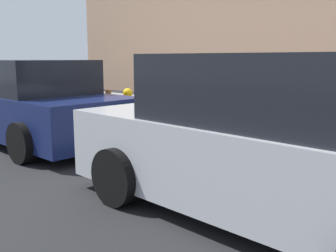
% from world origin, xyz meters
% --- Properties ---
extents(ground_plane, '(40.00, 40.00, 0.00)m').
position_xyz_m(ground_plane, '(0.00, 0.00, 0.00)').
color(ground_plane, black).
extents(sidewalk_curb, '(18.00, 5.00, 0.14)m').
position_xyz_m(sidewalk_curb, '(0.00, -2.50, 0.07)').
color(sidewalk_curb, gray).
rests_on(sidewalk_curb, ground_plane).
extents(suitcase_silver_0, '(0.51, 0.25, 0.97)m').
position_xyz_m(suitcase_silver_0, '(-3.05, -0.46, 0.48)').
color(suitcase_silver_0, '#9EA0A8').
rests_on(suitcase_silver_0, sidewalk_curb).
extents(suitcase_black_1, '(0.36, 0.22, 0.83)m').
position_xyz_m(suitcase_black_1, '(-2.49, -0.53, 0.41)').
color(suitcase_black_1, black).
rests_on(suitcase_black_1, sidewalk_curb).
extents(suitcase_teal_2, '(0.36, 0.22, 0.62)m').
position_xyz_m(suitcase_teal_2, '(-2.01, -0.54, 0.42)').
color(suitcase_teal_2, '#0F606B').
rests_on(suitcase_teal_2, sidewalk_curb).
extents(suitcase_maroon_3, '(0.45, 0.24, 0.92)m').
position_xyz_m(suitcase_maroon_3, '(-1.48, -0.44, 0.48)').
color(suitcase_maroon_3, maroon).
rests_on(suitcase_maroon_3, sidewalk_curb).
extents(suitcase_red_4, '(0.42, 0.23, 0.99)m').
position_xyz_m(suitcase_red_4, '(-0.92, -0.49, 0.51)').
color(suitcase_red_4, red).
rests_on(suitcase_red_4, sidewalk_curb).
extents(suitcase_olive_5, '(0.41, 0.26, 0.63)m').
position_xyz_m(suitcase_olive_5, '(-0.38, -0.55, 0.43)').
color(suitcase_olive_5, '#59601E').
rests_on(suitcase_olive_5, sidewalk_curb).
extents(suitcase_navy_6, '(0.38, 0.21, 0.99)m').
position_xyz_m(suitcase_navy_6, '(0.14, -0.42, 0.51)').
color(suitcase_navy_6, navy).
rests_on(suitcase_navy_6, sidewalk_curb).
extents(fire_hydrant, '(0.39, 0.21, 0.78)m').
position_xyz_m(fire_hydrant, '(1.02, -0.49, 0.55)').
color(fire_hydrant, '#D89E0C').
rests_on(fire_hydrant, sidewalk_curb).
extents(bollard_post, '(0.14, 0.14, 0.73)m').
position_xyz_m(bollard_post, '(1.55, -0.34, 0.50)').
color(bollard_post, brown).
rests_on(bollard_post, sidewalk_curb).
extents(parked_car_silver_0, '(4.37, 2.10, 1.63)m').
position_xyz_m(parked_car_silver_0, '(-3.82, 1.64, 0.76)').
color(parked_car_silver_0, '#B2B5BA').
rests_on(parked_car_silver_0, ground_plane).
extents(parked_car_navy_1, '(4.48, 2.14, 1.55)m').
position_xyz_m(parked_car_navy_1, '(1.31, 1.64, 0.73)').
color(parked_car_navy_1, '#141E4C').
rests_on(parked_car_navy_1, ground_plane).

